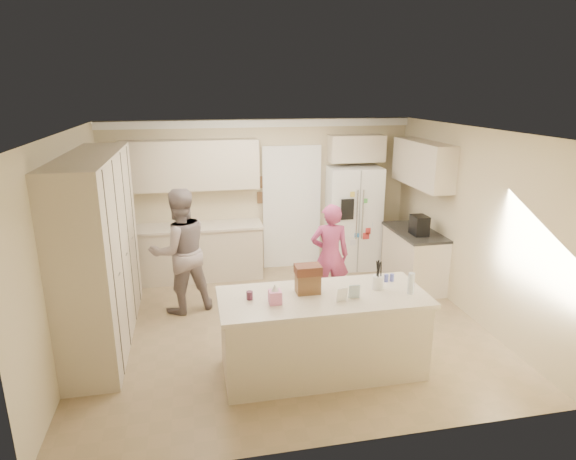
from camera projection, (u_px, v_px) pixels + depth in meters
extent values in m
cube|color=#917A57|center=(286.00, 327.00, 6.50)|extent=(5.20, 4.60, 0.02)
cube|color=white|center=(286.00, 130.00, 5.76)|extent=(5.20, 4.60, 0.02)
cube|color=beige|center=(260.00, 196.00, 8.30)|extent=(5.20, 0.02, 2.60)
cube|color=beige|center=(340.00, 315.00, 3.96)|extent=(5.20, 0.02, 2.60)
cube|color=beige|center=(68.00, 247.00, 5.64)|extent=(0.02, 4.60, 2.60)
cube|color=beige|center=(471.00, 223.00, 6.63)|extent=(0.02, 4.60, 2.60)
cube|color=white|center=(259.00, 124.00, 7.91)|extent=(5.20, 0.08, 0.12)
cube|color=beige|center=(100.00, 250.00, 5.92)|extent=(0.60, 2.60, 2.35)
cube|color=beige|center=(195.00, 253.00, 8.04)|extent=(2.20, 0.60, 0.88)
cube|color=beige|center=(194.00, 227.00, 7.90)|extent=(2.24, 0.63, 0.04)
cube|color=beige|center=(190.00, 165.00, 7.74)|extent=(2.20, 0.35, 0.80)
cube|color=black|center=(291.00, 209.00, 8.45)|extent=(0.90, 0.06, 2.10)
cube|color=white|center=(292.00, 209.00, 8.42)|extent=(1.02, 0.03, 2.22)
cube|color=brown|center=(261.00, 182.00, 8.20)|extent=(0.15, 0.02, 0.20)
cube|color=brown|center=(261.00, 198.00, 8.28)|extent=(0.15, 0.02, 0.20)
cube|color=white|center=(352.00, 218.00, 8.46)|extent=(0.95, 0.76, 1.80)
cube|color=gray|center=(359.00, 223.00, 8.13)|extent=(0.02, 0.02, 1.78)
cube|color=black|center=(347.00, 209.00, 8.01)|extent=(0.22, 0.03, 0.35)
cylinder|color=silver|center=(357.00, 215.00, 8.06)|extent=(0.02, 0.02, 0.85)
cylinder|color=silver|center=(363.00, 214.00, 8.08)|extent=(0.02, 0.02, 0.85)
cube|color=beige|center=(356.00, 148.00, 8.21)|extent=(0.95, 0.35, 0.45)
cube|color=beige|center=(414.00, 259.00, 7.75)|extent=(0.60, 1.20, 0.88)
cube|color=#2D2B28|center=(415.00, 232.00, 7.62)|extent=(0.63, 1.24, 0.04)
cube|color=beige|center=(423.00, 164.00, 7.53)|extent=(0.35, 1.50, 0.70)
cube|color=black|center=(419.00, 225.00, 7.38)|extent=(0.22, 0.28, 0.30)
cube|color=beige|center=(322.00, 335.00, 5.38)|extent=(2.20, 0.90, 0.88)
cube|color=beige|center=(323.00, 297.00, 5.25)|extent=(2.28, 0.96, 0.05)
cylinder|color=white|center=(378.00, 282.00, 5.39)|extent=(0.13, 0.13, 0.15)
cube|color=pink|center=(275.00, 297.00, 5.02)|extent=(0.13, 0.13, 0.14)
cone|color=white|center=(275.00, 287.00, 4.99)|extent=(0.08, 0.08, 0.08)
cube|color=brown|center=(308.00, 283.00, 5.28)|extent=(0.26, 0.18, 0.22)
cube|color=#592D1E|center=(308.00, 270.00, 5.23)|extent=(0.28, 0.20, 0.10)
cylinder|color=#59263F|center=(250.00, 295.00, 5.13)|extent=(0.07, 0.07, 0.09)
cube|color=white|center=(342.00, 295.00, 5.06)|extent=(0.12, 0.06, 0.16)
cube|color=silver|center=(354.00, 292.00, 5.14)|extent=(0.12, 0.05, 0.16)
cylinder|color=silver|center=(411.00, 283.00, 5.25)|extent=(0.07, 0.07, 0.24)
cylinder|color=#4C56B4|center=(386.00, 278.00, 5.59)|extent=(0.05, 0.05, 0.09)
cylinder|color=#4C56B4|center=(392.00, 278.00, 5.61)|extent=(0.05, 0.05, 0.09)
imported|color=gray|center=(180.00, 251.00, 6.74)|extent=(1.04, 0.93, 1.79)
imported|color=#B73D80|center=(330.00, 256.00, 6.94)|extent=(0.60, 0.44, 1.54)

